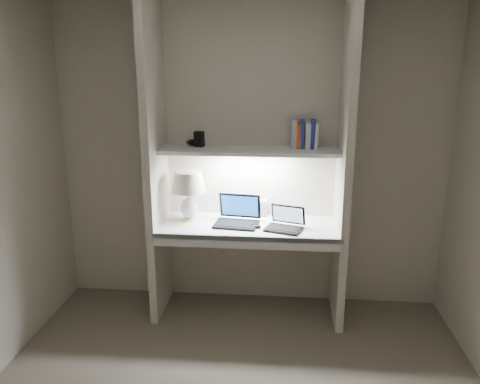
# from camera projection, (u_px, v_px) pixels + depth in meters

# --- Properties ---
(back_wall) EXTENTS (3.20, 0.01, 2.50)m
(back_wall) POSITION_uv_depth(u_px,v_px,m) (251.00, 159.00, 3.88)
(back_wall) COLOR beige
(back_wall) RESTS_ON floor
(alcove_panel_left) EXTENTS (0.06, 0.55, 2.50)m
(alcove_panel_left) POSITION_uv_depth(u_px,v_px,m) (156.00, 164.00, 3.68)
(alcove_panel_left) COLOR beige
(alcove_panel_left) RESTS_ON floor
(alcove_panel_right) EXTENTS (0.06, 0.55, 2.50)m
(alcove_panel_right) POSITION_uv_depth(u_px,v_px,m) (344.00, 167.00, 3.55)
(alcove_panel_right) COLOR beige
(alcove_panel_right) RESTS_ON floor
(desk) EXTENTS (1.40, 0.55, 0.04)m
(desk) POSITION_uv_depth(u_px,v_px,m) (248.00, 227.00, 3.75)
(desk) COLOR white
(desk) RESTS_ON alcove_panel_left
(desk_apron) EXTENTS (1.46, 0.03, 0.10)m
(desk_apron) POSITION_uv_depth(u_px,v_px,m) (246.00, 242.00, 3.50)
(desk_apron) COLOR silver
(desk_apron) RESTS_ON desk
(shelf) EXTENTS (1.40, 0.36, 0.03)m
(shelf) POSITION_uv_depth(u_px,v_px,m) (249.00, 151.00, 3.68)
(shelf) COLOR silver
(shelf) RESTS_ON back_wall
(strip_light) EXTENTS (0.60, 0.04, 0.02)m
(strip_light) POSITION_uv_depth(u_px,v_px,m) (249.00, 153.00, 3.68)
(strip_light) COLOR white
(strip_light) RESTS_ON shelf
(table_lamp) EXTENTS (0.28, 0.28, 0.41)m
(table_lamp) POSITION_uv_depth(u_px,v_px,m) (188.00, 187.00, 3.77)
(table_lamp) COLOR white
(table_lamp) RESTS_ON desk
(laptop_main) EXTENTS (0.37, 0.33, 0.23)m
(laptop_main) POSITION_uv_depth(u_px,v_px,m) (238.00, 217.00, 3.75)
(laptop_main) COLOR black
(laptop_main) RESTS_ON desk
(laptop_netbook) EXTENTS (0.33, 0.31, 0.17)m
(laptop_netbook) POSITION_uv_depth(u_px,v_px,m) (285.00, 224.00, 3.63)
(laptop_netbook) COLOR black
(laptop_netbook) RESTS_ON desk
(speaker) EXTENTS (0.10, 0.08, 0.14)m
(speaker) POSITION_uv_depth(u_px,v_px,m) (261.00, 208.00, 3.93)
(speaker) COLOR silver
(speaker) RESTS_ON desk
(mouse) EXTENTS (0.10, 0.08, 0.03)m
(mouse) POSITION_uv_depth(u_px,v_px,m) (256.00, 226.00, 3.65)
(mouse) COLOR black
(mouse) RESTS_ON desk
(cable_coil) EXTENTS (0.11, 0.11, 0.01)m
(cable_coil) POSITION_uv_depth(u_px,v_px,m) (293.00, 228.00, 3.64)
(cable_coil) COLOR black
(cable_coil) RESTS_ON desk
(sticky_note) EXTENTS (0.09, 0.09, 0.00)m
(sticky_note) POSITION_uv_depth(u_px,v_px,m) (180.00, 224.00, 3.74)
(sticky_note) COLOR yellow
(sticky_note) RESTS_ON desk
(book_row) EXTENTS (0.21, 0.15, 0.22)m
(book_row) POSITION_uv_depth(u_px,v_px,m) (304.00, 135.00, 3.69)
(book_row) COLOR white
(book_row) RESTS_ON shelf
(shelf_box) EXTENTS (0.08, 0.07, 0.12)m
(shelf_box) POSITION_uv_depth(u_px,v_px,m) (199.00, 139.00, 3.75)
(shelf_box) COLOR black
(shelf_box) RESTS_ON shelf
(shelf_gadget) EXTENTS (0.13, 0.09, 0.05)m
(shelf_gadget) POSITION_uv_depth(u_px,v_px,m) (194.00, 142.00, 3.80)
(shelf_gadget) COLOR black
(shelf_gadget) RESTS_ON shelf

